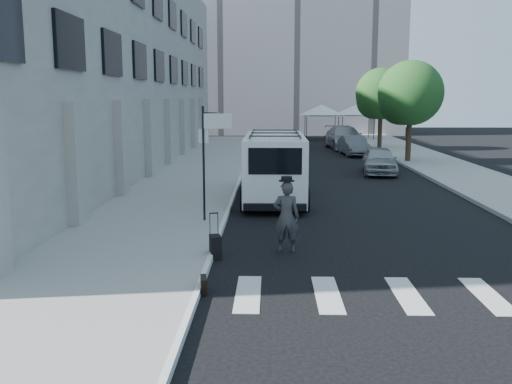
# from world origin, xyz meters

# --- Properties ---
(ground) EXTENTS (120.00, 120.00, 0.00)m
(ground) POSITION_xyz_m (0.00, 0.00, 0.00)
(ground) COLOR black
(ground) RESTS_ON ground
(sidewalk_left) EXTENTS (4.50, 48.00, 0.15)m
(sidewalk_left) POSITION_xyz_m (-4.25, 16.00, 0.07)
(sidewalk_left) COLOR gray
(sidewalk_left) RESTS_ON ground
(sidewalk_right) EXTENTS (4.00, 56.00, 0.15)m
(sidewalk_right) POSITION_xyz_m (9.00, 20.00, 0.07)
(sidewalk_right) COLOR gray
(sidewalk_right) RESTS_ON ground
(building_left) EXTENTS (10.00, 44.00, 12.00)m
(building_left) POSITION_xyz_m (-11.50, 18.00, 6.00)
(building_left) COLOR gray
(building_left) RESTS_ON ground
(building_far) EXTENTS (22.00, 12.00, 25.00)m
(building_far) POSITION_xyz_m (2.00, 50.00, 12.50)
(building_far) COLOR slate
(building_far) RESTS_ON ground
(sign_pole) EXTENTS (1.03, 0.07, 3.50)m
(sign_pole) POSITION_xyz_m (-2.36, 3.20, 2.65)
(sign_pole) COLOR black
(sign_pole) RESTS_ON sidewalk_left
(tree_near) EXTENTS (3.80, 3.83, 6.03)m
(tree_near) POSITION_xyz_m (7.50, 20.15, 3.97)
(tree_near) COLOR black
(tree_near) RESTS_ON ground
(tree_far) EXTENTS (3.80, 3.83, 6.03)m
(tree_far) POSITION_xyz_m (7.50, 29.15, 3.97)
(tree_far) COLOR black
(tree_far) RESTS_ON ground
(tent_left) EXTENTS (4.00, 4.00, 3.20)m
(tent_left) POSITION_xyz_m (4.00, 38.00, 2.71)
(tent_left) COLOR black
(tent_left) RESTS_ON ground
(tent_right) EXTENTS (4.00, 4.00, 3.20)m
(tent_right) POSITION_xyz_m (7.20, 38.50, 2.71)
(tent_right) COLOR black
(tent_right) RESTS_ON ground
(businessman) EXTENTS (0.68, 0.46, 1.83)m
(businessman) POSITION_xyz_m (-0.15, 0.18, 0.92)
(businessman) COLOR #363639
(businessman) RESTS_ON ground
(briefcase) EXTENTS (0.18, 0.45, 0.34)m
(briefcase) POSITION_xyz_m (-1.90, -3.00, 0.17)
(briefcase) COLOR black
(briefcase) RESTS_ON ground
(suitcase) EXTENTS (0.35, 0.45, 1.12)m
(suitcase) POSITION_xyz_m (-1.90, -0.51, 0.30)
(suitcase) COLOR black
(suitcase) RESTS_ON ground
(cargo_van) EXTENTS (2.39, 6.68, 2.49)m
(cargo_van) POSITION_xyz_m (-0.41, 7.59, 1.28)
(cargo_van) COLOR white
(cargo_van) RESTS_ON ground
(parked_car_a) EXTENTS (2.11, 4.26, 1.40)m
(parked_car_a) POSITION_xyz_m (5.00, 15.18, 0.70)
(parked_car_a) COLOR #9EA1A6
(parked_car_a) RESTS_ON ground
(parked_car_b) EXTENTS (1.73, 4.16, 1.34)m
(parked_car_b) POSITION_xyz_m (5.00, 24.43, 0.67)
(parked_car_b) COLOR #57595F
(parked_car_b) RESTS_ON ground
(parked_car_c) EXTENTS (2.88, 6.04, 1.70)m
(parked_car_c) POSITION_xyz_m (5.00, 29.22, 0.85)
(parked_car_c) COLOR #93949A
(parked_car_c) RESTS_ON ground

